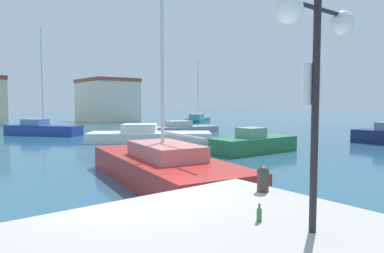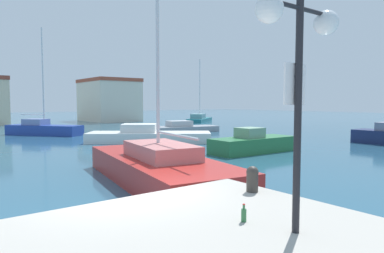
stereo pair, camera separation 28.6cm
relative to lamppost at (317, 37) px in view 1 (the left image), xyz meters
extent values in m
plane|color=#285670|center=(14.21, 23.70, -3.72)|extent=(160.00, 160.00, 0.00)
cylinder|color=black|center=(0.00, 0.00, -0.71)|extent=(0.10, 0.10, 3.91)
cylinder|color=black|center=(0.00, 0.00, 0.36)|extent=(1.22, 0.06, 0.06)
sphere|color=white|center=(-0.61, 0.00, 0.26)|extent=(0.35, 0.35, 0.35)
sphere|color=white|center=(0.61, 0.00, 0.26)|extent=(0.35, 0.35, 0.35)
cube|color=white|center=(0.00, 0.06, -0.63)|extent=(0.44, 0.03, 0.56)
cylinder|color=red|center=(0.00, 0.07, -0.57)|extent=(0.24, 0.01, 0.24)
cylinder|color=#2D6B3D|center=(-0.25, 0.73, -2.56)|extent=(0.08, 0.08, 0.19)
cylinder|color=#2D6B3D|center=(-0.25, 0.73, -2.43)|extent=(0.04, 0.04, 0.07)
cylinder|color=#B21E19|center=(-0.25, 0.73, -2.39)|extent=(0.04, 0.04, 0.01)
cylinder|color=#38332D|center=(1.17, 1.88, -2.46)|extent=(0.23, 0.23, 0.39)
sphere|color=#38332D|center=(1.17, 1.88, -2.27)|extent=(0.25, 0.25, 0.25)
cube|color=#233D93|center=(4.37, 29.16, -3.29)|extent=(5.48, 6.43, 0.86)
cube|color=#6E7DB1|center=(3.86, 29.83, -2.59)|extent=(2.26, 2.36, 0.53)
cylinder|color=silver|center=(4.37, 29.16, 1.32)|extent=(0.12, 0.12, 8.36)
cylinder|color=silver|center=(3.64, 30.12, -1.96)|extent=(1.48, 1.92, 0.08)
cube|color=gray|center=(15.36, 24.63, -3.45)|extent=(8.09, 3.90, 0.54)
cube|color=#ADB0B5|center=(15.51, 24.60, -2.92)|extent=(2.44, 2.05, 0.53)
cube|color=white|center=(8.84, 18.89, -3.37)|extent=(8.56, 7.32, 0.71)
cube|color=silver|center=(8.25, 19.32, -2.72)|extent=(2.97, 2.84, 0.59)
cube|color=#1E707A|center=(28.20, 37.30, -3.46)|extent=(7.24, 6.30, 0.52)
cube|color=#6B9CA2|center=(27.45, 36.72, -2.87)|extent=(3.14, 2.97, 0.66)
cylinder|color=silver|center=(28.20, 37.30, 1.06)|extent=(0.12, 0.12, 8.52)
cube|color=#B22823|center=(2.59, 7.70, -3.27)|extent=(4.15, 8.62, 0.90)
cube|color=#C4716E|center=(2.55, 7.46, -2.56)|extent=(2.21, 3.44, 0.51)
cylinder|color=silver|center=(2.59, 7.70, 2.37)|extent=(0.12, 0.12, 10.38)
cylinder|color=silver|center=(2.35, 6.23, -1.91)|extent=(0.55, 2.87, 0.08)
cube|color=#28703D|center=(10.86, 10.80, -3.29)|extent=(5.33, 1.98, 0.85)
cube|color=gray|center=(10.58, 10.81, -2.58)|extent=(1.36, 1.26, 0.56)
cube|color=beige|center=(18.58, 47.40, -0.81)|extent=(6.54, 9.37, 5.83)
cube|color=#9E4733|center=(18.58, 47.40, 2.36)|extent=(6.67, 9.56, 0.50)
camera|label=1|loc=(-4.24, -2.73, -0.87)|focal=33.03mm
camera|label=2|loc=(-4.02, -2.90, -0.87)|focal=33.03mm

